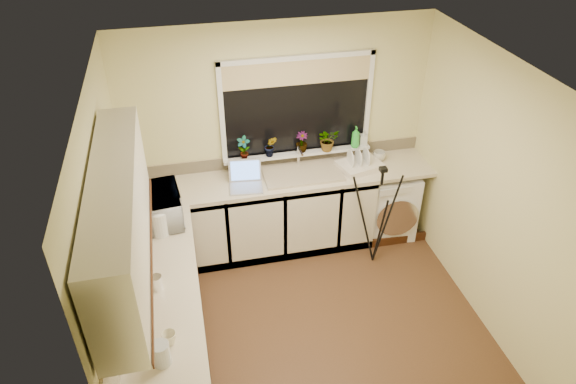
# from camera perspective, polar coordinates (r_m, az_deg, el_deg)

# --- Properties ---
(floor) EXTENTS (3.20, 3.20, 0.00)m
(floor) POSITION_cam_1_polar(r_m,az_deg,el_deg) (5.18, 2.52, -13.87)
(floor) COLOR brown
(floor) RESTS_ON ground
(ceiling) EXTENTS (3.20, 3.20, 0.00)m
(ceiling) POSITION_cam_1_polar(r_m,az_deg,el_deg) (3.74, 3.46, 12.20)
(ceiling) COLOR white
(ceiling) RESTS_ON ground
(wall_back) EXTENTS (3.20, 0.00, 3.20)m
(wall_back) POSITION_cam_1_polar(r_m,az_deg,el_deg) (5.58, -1.14, 6.10)
(wall_back) COLOR beige
(wall_back) RESTS_ON ground
(wall_front) EXTENTS (3.20, 0.00, 3.20)m
(wall_front) POSITION_cam_1_polar(r_m,az_deg,el_deg) (3.34, 10.03, -18.21)
(wall_front) COLOR beige
(wall_front) RESTS_ON ground
(wall_left) EXTENTS (0.00, 3.00, 3.00)m
(wall_left) POSITION_cam_1_polar(r_m,az_deg,el_deg) (4.28, -18.34, -5.67)
(wall_left) COLOR beige
(wall_left) RESTS_ON ground
(wall_right) EXTENTS (0.00, 3.00, 3.00)m
(wall_right) POSITION_cam_1_polar(r_m,az_deg,el_deg) (4.96, 21.05, -0.32)
(wall_right) COLOR beige
(wall_right) RESTS_ON ground
(base_cabinet_back) EXTENTS (2.55, 0.60, 0.86)m
(base_cabinet_back) POSITION_cam_1_polar(r_m,az_deg,el_deg) (5.71, -3.63, -2.71)
(base_cabinet_back) COLOR silver
(base_cabinet_back) RESTS_ON floor
(base_cabinet_left) EXTENTS (0.54, 2.40, 0.86)m
(base_cabinet_left) POSITION_cam_1_polar(r_m,az_deg,el_deg) (4.57, -12.85, -15.33)
(base_cabinet_left) COLOR silver
(base_cabinet_left) RESTS_ON floor
(worktop_back) EXTENTS (3.20, 0.60, 0.04)m
(worktop_back) POSITION_cam_1_polar(r_m,az_deg,el_deg) (5.50, -0.46, 1.49)
(worktop_back) COLOR beige
(worktop_back) RESTS_ON base_cabinet_back
(worktop_left) EXTENTS (0.60, 2.40, 0.04)m
(worktop_left) POSITION_cam_1_polar(r_m,az_deg,el_deg) (4.25, -13.62, -11.34)
(worktop_left) COLOR beige
(worktop_left) RESTS_ON base_cabinet_left
(upper_cabinet) EXTENTS (0.28, 1.90, 0.70)m
(upper_cabinet) POSITION_cam_1_polar(r_m,az_deg,el_deg) (3.56, -17.76, -2.76)
(upper_cabinet) COLOR silver
(upper_cabinet) RESTS_ON wall_left
(splashback_left) EXTENTS (0.02, 2.40, 0.45)m
(splashback_left) POSITION_cam_1_polar(r_m,az_deg,el_deg) (4.11, -18.11, -9.34)
(splashback_left) COLOR beige
(splashback_left) RESTS_ON wall_left
(splashback_back) EXTENTS (3.20, 0.02, 0.14)m
(splashback_back) POSITION_cam_1_polar(r_m,az_deg,el_deg) (5.69, -1.09, 3.78)
(splashback_back) COLOR beige
(splashback_back) RESTS_ON wall_back
(window_glass) EXTENTS (1.50, 0.02, 1.00)m
(window_glass) POSITION_cam_1_polar(r_m,az_deg,el_deg) (5.46, 0.94, 9.26)
(window_glass) COLOR black
(window_glass) RESTS_ON wall_back
(window_blind) EXTENTS (1.50, 0.02, 0.25)m
(window_blind) POSITION_cam_1_polar(r_m,az_deg,el_deg) (5.29, 1.04, 12.84)
(window_blind) COLOR tan
(window_blind) RESTS_ON wall_back
(windowsill) EXTENTS (1.60, 0.14, 0.03)m
(windowsill) POSITION_cam_1_polar(r_m,az_deg,el_deg) (5.65, 1.02, 4.28)
(windowsill) COLOR white
(windowsill) RESTS_ON wall_back
(sink) EXTENTS (0.82, 0.46, 0.03)m
(sink) POSITION_cam_1_polar(r_m,az_deg,el_deg) (5.52, 1.57, 2.03)
(sink) COLOR tan
(sink) RESTS_ON worktop_back
(faucet) EXTENTS (0.03, 0.03, 0.24)m
(faucet) POSITION_cam_1_polar(r_m,az_deg,el_deg) (5.62, 1.14, 3.90)
(faucet) COLOR silver
(faucet) RESTS_ON worktop_back
(washing_machine) EXTENTS (0.61, 0.60, 0.80)m
(washing_machine) POSITION_cam_1_polar(r_m,az_deg,el_deg) (6.09, 10.77, -1.02)
(washing_machine) COLOR white
(washing_machine) RESTS_ON floor
(laptop) EXTENTS (0.36, 0.36, 0.24)m
(laptop) POSITION_cam_1_polar(r_m,az_deg,el_deg) (5.34, -4.64, 1.34)
(laptop) COLOR #ACACB5
(laptop) RESTS_ON worktop_back
(kettle) EXTENTS (0.18, 0.18, 0.24)m
(kettle) POSITION_cam_1_polar(r_m,az_deg,el_deg) (4.78, -13.81, -3.25)
(kettle) COLOR silver
(kettle) RESTS_ON worktop_left
(dish_rack) EXTENTS (0.51, 0.43, 0.07)m
(dish_rack) POSITION_cam_1_polar(r_m,az_deg,el_deg) (5.67, 7.80, 2.87)
(dish_rack) COLOR silver
(dish_rack) RESTS_ON worktop_back
(tripod) EXTENTS (0.76, 0.76, 1.18)m
(tripod) POSITION_cam_1_polar(r_m,az_deg,el_deg) (5.51, 9.73, -2.65)
(tripod) COLOR black
(tripod) RESTS_ON floor
(glass_jug) EXTENTS (0.12, 0.12, 0.18)m
(glass_jug) POSITION_cam_1_polar(r_m,az_deg,el_deg) (3.75, -13.63, -16.74)
(glass_jug) COLOR silver
(glass_jug) RESTS_ON worktop_left
(steel_jar) EXTENTS (0.09, 0.09, 0.12)m
(steel_jar) POSITION_cam_1_polar(r_m,az_deg,el_deg) (4.28, -14.07, -9.53)
(steel_jar) COLOR white
(steel_jar) RESTS_ON worktop_left
(microwave) EXTENTS (0.42, 0.57, 0.30)m
(microwave) POSITION_cam_1_polar(r_m,az_deg,el_deg) (4.93, -13.69, -1.55)
(microwave) COLOR white
(microwave) RESTS_ON worktop_left
(plant_a) EXTENTS (0.16, 0.14, 0.26)m
(plant_a) POSITION_cam_1_polar(r_m,az_deg,el_deg) (5.45, -4.85, 4.75)
(plant_a) COLOR #999999
(plant_a) RESTS_ON windowsill
(plant_b) EXTENTS (0.15, 0.13, 0.23)m
(plant_b) POSITION_cam_1_polar(r_m,az_deg,el_deg) (5.51, -1.90, 5.00)
(plant_b) COLOR #999999
(plant_b) RESTS_ON windowsill
(plant_c) EXTENTS (0.15, 0.15, 0.22)m
(plant_c) POSITION_cam_1_polar(r_m,az_deg,el_deg) (5.60, 1.49, 5.45)
(plant_c) COLOR #999999
(plant_c) RESTS_ON windowsill
(plant_d) EXTENTS (0.26, 0.24, 0.25)m
(plant_d) POSITION_cam_1_polar(r_m,az_deg,el_deg) (5.63, 4.35, 5.71)
(plant_d) COLOR #999999
(plant_d) RESTS_ON windowsill
(soap_bottle_green) EXTENTS (0.10, 0.10, 0.24)m
(soap_bottle_green) POSITION_cam_1_polar(r_m,az_deg,el_deg) (5.72, 7.36, 5.96)
(soap_bottle_green) COLOR green
(soap_bottle_green) RESTS_ON windowsill
(soap_bottle_clear) EXTENTS (0.09, 0.09, 0.17)m
(soap_bottle_clear) POSITION_cam_1_polar(r_m,az_deg,el_deg) (5.80, 8.21, 5.90)
(soap_bottle_clear) COLOR #999999
(soap_bottle_clear) RESTS_ON windowsill
(cup_back) EXTENTS (0.18, 0.18, 0.11)m
(cup_back) POSITION_cam_1_polar(r_m,az_deg,el_deg) (5.84, 9.89, 3.87)
(cup_back) COLOR beige
(cup_back) RESTS_ON worktop_back
(cup_left) EXTENTS (0.13, 0.13, 0.10)m
(cup_left) POSITION_cam_1_polar(r_m,az_deg,el_deg) (3.88, -12.77, -15.24)
(cup_left) COLOR #F0E7C6
(cup_left) RESTS_ON worktop_left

